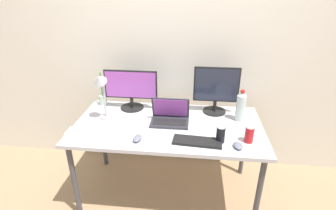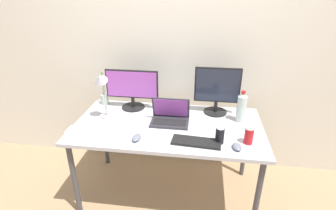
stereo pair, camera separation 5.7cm
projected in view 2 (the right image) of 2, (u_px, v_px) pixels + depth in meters
ground_plane at (168, 191)px, 2.53m from camera, size 16.00×16.00×0.00m
wall_back at (176, 43)px, 2.51m from camera, size 7.00×0.08×2.60m
work_desk at (168, 130)px, 2.25m from camera, size 1.58×0.82×0.74m
monitor_left at (132, 88)px, 2.43m from camera, size 0.49×0.22×0.37m
monitor_center at (217, 90)px, 2.33m from camera, size 0.40×0.21×0.43m
laptop_silver at (170, 117)px, 2.24m from camera, size 0.32×0.21×0.22m
keyboard_main at (196, 142)px, 1.96m from camera, size 0.37×0.16×0.02m
keyboard_aux at (94, 132)px, 2.09m from camera, size 0.44×0.13×0.02m
mouse_by_keyboard at (137, 138)px, 2.00m from camera, size 0.07×0.11×0.03m
mouse_by_laptop at (237, 147)px, 1.89m from camera, size 0.08×0.11×0.03m
water_bottle at (242, 107)px, 2.22m from camera, size 0.08×0.08×0.28m
soda_can_near_keyboard at (249, 136)px, 1.94m from camera, size 0.07×0.07×0.13m
soda_can_by_laptop at (220, 135)px, 1.94m from camera, size 0.07×0.07×0.13m
bamboo_vase at (105, 98)px, 2.57m from camera, size 0.07×0.07×0.33m
desk_lamp at (102, 87)px, 2.18m from camera, size 0.11×0.18×0.44m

